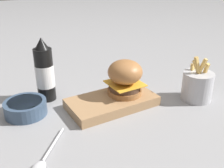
# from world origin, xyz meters

# --- Properties ---
(ground_plane) EXTENTS (6.00, 6.00, 0.00)m
(ground_plane) POSITION_xyz_m (0.00, 0.00, 0.00)
(ground_plane) COLOR gray
(serving_board) EXTENTS (0.29, 0.15, 0.03)m
(serving_board) POSITION_xyz_m (-0.05, 0.08, 0.02)
(serving_board) COLOR #A37A51
(serving_board) RESTS_ON ground_plane
(burger) EXTENTS (0.11, 0.11, 0.12)m
(burger) POSITION_xyz_m (-0.11, 0.07, 0.09)
(burger) COLOR #9E6638
(burger) RESTS_ON serving_board
(ketchup_bottle) EXTENTS (0.06, 0.06, 0.22)m
(ketchup_bottle) POSITION_xyz_m (0.11, -0.08, 0.10)
(ketchup_bottle) COLOR black
(ketchup_bottle) RESTS_ON ground_plane
(fries_basket) EXTENTS (0.10, 0.10, 0.16)m
(fries_basket) POSITION_xyz_m (-0.33, 0.18, 0.05)
(fries_basket) COLOR #B7B7BC
(fries_basket) RESTS_ON ground_plane
(side_bowl) EXTENTS (0.13, 0.13, 0.05)m
(side_bowl) POSITION_xyz_m (0.20, -0.02, 0.02)
(side_bowl) COLOR #384C66
(side_bowl) RESTS_ON ground_plane
(spoon) EXTENTS (0.13, 0.15, 0.01)m
(spoon) POSITION_xyz_m (0.22, 0.23, 0.01)
(spoon) COLOR silver
(spoon) RESTS_ON ground_plane
(ketchup_puddle) EXTENTS (0.07, 0.07, 0.00)m
(ketchup_puddle) POSITION_xyz_m (-0.21, -0.11, 0.00)
(ketchup_puddle) COLOR #9E140F
(ketchup_puddle) RESTS_ON ground_plane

